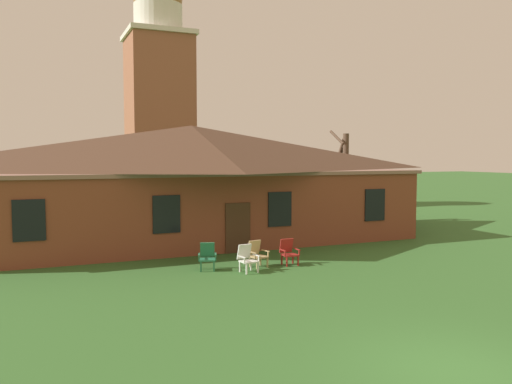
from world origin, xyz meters
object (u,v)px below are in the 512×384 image
object	(u,v)px
lawn_chair_left_end	(257,253)
lawn_chair_by_porch	(207,256)
lawn_chair_near_door	(247,258)
lawn_chair_middle	(288,251)

from	to	relation	value
lawn_chair_left_end	lawn_chair_by_porch	bearing A→B (deg)	172.93
lawn_chair_by_porch	lawn_chair_near_door	world-z (taller)	same
lawn_chair_by_porch	lawn_chair_left_end	world-z (taller)	same
lawn_chair_near_door	lawn_chair_left_end	size ratio (longest dim) A/B	1.00
lawn_chair_near_door	lawn_chair_left_end	xyz separation A→B (m)	(0.65, 0.63, 0.00)
lawn_chair_left_end	lawn_chair_middle	world-z (taller)	same
lawn_chair_by_porch	lawn_chair_left_end	distance (m)	1.83
lawn_chair_by_porch	lawn_chair_near_door	xyz separation A→B (m)	(1.17, -0.86, 0.00)
lawn_chair_by_porch	lawn_chair_near_door	size ratio (longest dim) A/B	1.00
lawn_chair_by_porch	lawn_chair_middle	xyz separation A→B (m)	(3.05, -0.36, 0.00)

